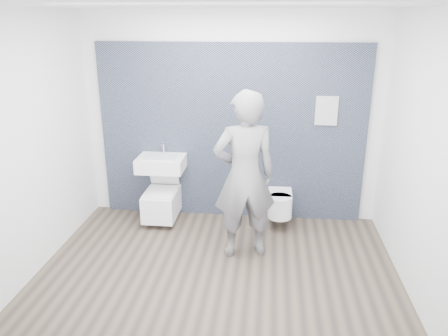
# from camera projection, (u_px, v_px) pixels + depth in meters

# --- Properties ---
(ground) EXTENTS (4.00, 4.00, 0.00)m
(ground) POSITION_uv_depth(u_px,v_px,m) (218.00, 268.00, 4.95)
(ground) COLOR brown
(ground) RESTS_ON ground
(room_shell) EXTENTS (4.00, 4.00, 4.00)m
(room_shell) POSITION_uv_depth(u_px,v_px,m) (217.00, 118.00, 4.38)
(room_shell) COLOR silver
(room_shell) RESTS_ON ground
(tile_wall) EXTENTS (3.60, 0.06, 2.40)m
(tile_wall) POSITION_uv_depth(u_px,v_px,m) (231.00, 214.00, 6.33)
(tile_wall) COLOR black
(tile_wall) RESTS_ON ground
(washbasin) EXTENTS (0.63, 0.47, 0.47)m
(washbasin) POSITION_uv_depth(u_px,v_px,m) (161.00, 163.00, 5.90)
(washbasin) COLOR white
(washbasin) RESTS_ON ground
(toilet_square) EXTENTS (0.43, 0.62, 0.81)m
(toilet_square) POSITION_uv_depth(u_px,v_px,m) (162.00, 202.00, 6.01)
(toilet_square) COLOR white
(toilet_square) RESTS_ON ground
(toilet_rounded) EXTENTS (0.32, 0.55, 0.30)m
(toilet_rounded) POSITION_uv_depth(u_px,v_px,m) (280.00, 204.00, 5.86)
(toilet_rounded) COLOR white
(toilet_rounded) RESTS_ON ground
(info_placard) EXTENTS (0.28, 0.03, 0.38)m
(info_placard) POSITION_uv_depth(u_px,v_px,m) (318.00, 219.00, 6.16)
(info_placard) COLOR white
(info_placard) RESTS_ON ground
(visitor) EXTENTS (0.82, 0.64, 1.98)m
(visitor) POSITION_uv_depth(u_px,v_px,m) (245.00, 176.00, 4.95)
(visitor) COLOR slate
(visitor) RESTS_ON ground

